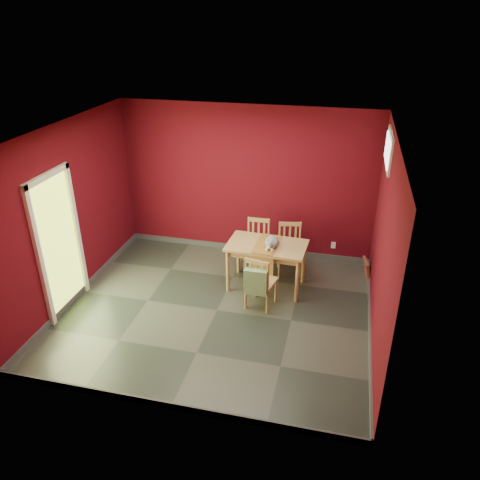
% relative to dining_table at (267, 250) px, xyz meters
% --- Properties ---
extents(ground, '(4.50, 4.50, 0.00)m').
position_rel_dining_table_xyz_m(ground, '(-0.59, -0.84, -0.68)').
color(ground, '#2D342D').
rests_on(ground, ground).
extents(room_shell, '(4.50, 4.50, 4.50)m').
position_rel_dining_table_xyz_m(room_shell, '(-0.59, -0.84, -0.63)').
color(room_shell, '#4D0711').
rests_on(room_shell, ground).
extents(doorway, '(0.06, 1.01, 2.13)m').
position_rel_dining_table_xyz_m(doorway, '(-2.82, -1.24, 0.45)').
color(doorway, '#B7D838').
rests_on(doorway, ground).
extents(window, '(0.05, 0.90, 0.50)m').
position_rel_dining_table_xyz_m(window, '(1.63, 0.16, 1.67)').
color(window, white).
rests_on(window, room_shell).
extents(outlet_plate, '(0.08, 0.02, 0.12)m').
position_rel_dining_table_xyz_m(outlet_plate, '(1.01, 1.15, -0.38)').
color(outlet_plate, silver).
rests_on(outlet_plate, room_shell).
extents(dining_table, '(1.27, 0.79, 0.77)m').
position_rel_dining_table_xyz_m(dining_table, '(0.00, 0.00, 0.00)').
color(dining_table, '#AD8750').
rests_on(dining_table, ground).
extents(table_runner, '(0.38, 0.72, 0.36)m').
position_rel_dining_table_xyz_m(table_runner, '(0.00, -0.12, 0.04)').
color(table_runner, olive).
rests_on(table_runner, dining_table).
extents(chair_far_left, '(0.41, 0.41, 0.88)m').
position_rel_dining_table_xyz_m(chair_far_left, '(-0.27, 0.59, -0.22)').
color(chair_far_left, '#AD8750').
rests_on(chair_far_left, ground).
extents(chair_far_right, '(0.48, 0.48, 0.87)m').
position_rel_dining_table_xyz_m(chair_far_right, '(0.30, 0.58, -0.23)').
color(chair_far_right, '#AD8750').
rests_on(chair_far_right, ground).
extents(chair_near, '(0.48, 0.48, 0.88)m').
position_rel_dining_table_xyz_m(chair_near, '(0.01, -0.59, -0.23)').
color(chair_near, '#AD8750').
rests_on(chair_near, ground).
extents(tote_bag, '(0.34, 0.20, 0.47)m').
position_rel_dining_table_xyz_m(tote_bag, '(-0.01, -0.80, -0.12)').
color(tote_bag, '#729C64').
rests_on(tote_bag, chair_near).
extents(cat, '(0.28, 0.46, 0.21)m').
position_rel_dining_table_xyz_m(cat, '(0.08, -0.05, 0.20)').
color(cat, slate).
rests_on(cat, table_runner).
extents(picture_frame, '(0.17, 0.36, 0.35)m').
position_rel_dining_table_xyz_m(picture_frame, '(1.60, 0.63, -0.50)').
color(picture_frame, brown).
rests_on(picture_frame, ground).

